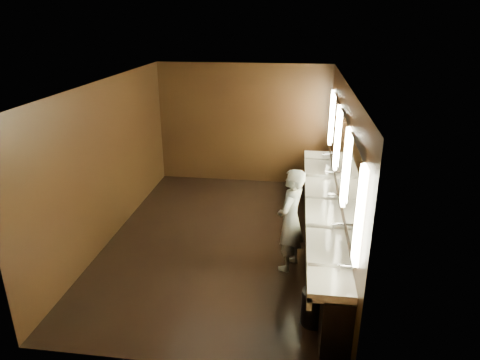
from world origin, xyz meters
TOP-DOWN VIEW (x-y plane):
  - floor at (0.00, 0.00)m, footprint 6.00×6.00m
  - ceiling at (0.00, 0.00)m, footprint 4.00×6.00m
  - wall_back at (0.00, 3.00)m, footprint 4.00×0.02m
  - wall_front at (0.00, -3.00)m, footprint 4.00×0.02m
  - wall_left at (-2.00, 0.00)m, footprint 0.02×6.00m
  - wall_right at (2.00, 0.00)m, footprint 0.02×6.00m
  - sink_counter at (1.79, 0.00)m, footprint 0.55×5.40m
  - mirror_band at (1.98, -0.00)m, footprint 0.06×5.03m
  - person at (1.22, -0.74)m, footprint 0.59×0.71m
  - trash_bin at (1.58, -2.06)m, footprint 0.36×0.36m

SIDE VIEW (x-z plane):
  - floor at x=0.00m, z-range 0.00..0.00m
  - trash_bin at x=1.58m, z-range 0.00..0.50m
  - sink_counter at x=1.79m, z-range -0.01..1.00m
  - person at x=1.22m, z-range 0.00..1.67m
  - wall_back at x=0.00m, z-range 0.00..2.80m
  - wall_front at x=0.00m, z-range 0.00..2.80m
  - wall_left at x=-2.00m, z-range 0.00..2.80m
  - wall_right at x=2.00m, z-range 0.00..2.80m
  - mirror_band at x=1.98m, z-range 1.17..2.32m
  - ceiling at x=0.00m, z-range 2.79..2.81m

